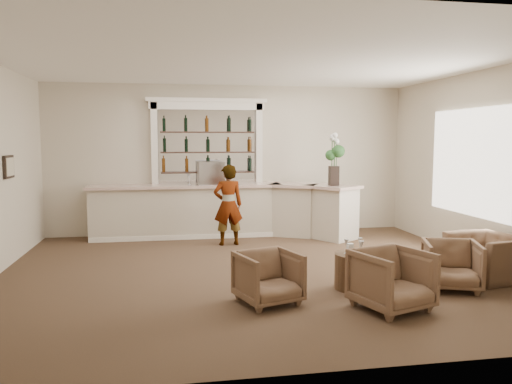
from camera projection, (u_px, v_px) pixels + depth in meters
ground at (256, 272)px, 7.94m from camera, size 8.00×8.00×0.00m
room_shell at (259, 125)px, 8.42m from camera, size 8.04×7.02×3.32m
bar_counter at (225, 210)px, 10.79m from camera, size 5.72×1.80×1.14m
back_bar_alcove at (208, 143)px, 10.98m from camera, size 2.64×0.25×3.00m
cocktail_table at (355, 271)px, 7.03m from camera, size 0.56×0.56×0.50m
sommelier at (228, 205)px, 9.92m from camera, size 0.62×0.44×1.61m
armchair_left at (268, 277)px, 6.39m from camera, size 0.91×0.93×0.68m
armchair_center at (392, 280)px, 6.15m from camera, size 1.03×1.05×0.76m
armchair_right at (452, 265)px, 7.01m from camera, size 0.94×0.95×0.68m
armchair_far at (488, 257)px, 7.56m from camera, size 1.06×1.16×0.66m
espresso_machine at (211, 173)px, 10.71m from camera, size 0.57×0.49×0.49m
flower_vase at (334, 156)px, 10.38m from camera, size 0.29×0.29×1.09m
wine_glass_bar_left at (189, 180)px, 10.62m from camera, size 0.07×0.07×0.21m
wine_glass_bar_right at (227, 180)px, 10.70m from camera, size 0.07×0.07×0.21m
wine_glass_tbl_a at (346, 246)px, 7.00m from camera, size 0.07×0.07×0.21m
wine_glass_tbl_b at (360, 245)px, 7.09m from camera, size 0.07×0.07×0.21m
wine_glass_tbl_c at (361, 248)px, 6.87m from camera, size 0.07×0.07×0.21m
napkin_holder at (350, 248)px, 7.13m from camera, size 0.08×0.08×0.12m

